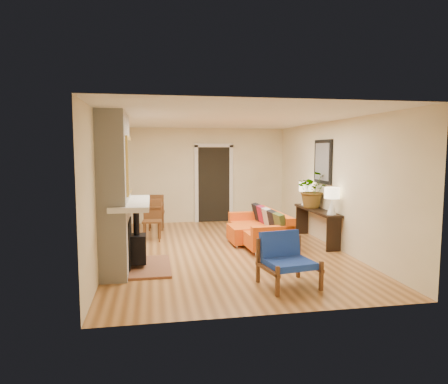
{
  "coord_description": "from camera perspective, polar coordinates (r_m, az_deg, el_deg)",
  "views": [
    {
      "loc": [
        -1.42,
        -7.76,
        2.0
      ],
      "look_at": [
        0.0,
        0.2,
        1.15
      ],
      "focal_mm": 32.0,
      "sensor_mm": 36.0,
      "label": 1
    }
  ],
  "objects": [
    {
      "name": "blue_chair",
      "position": [
        6.08,
        8.76,
        -9.11
      ],
      "size": [
        0.86,
        0.84,
        0.78
      ],
      "color": "brown",
      "rests_on": "ground"
    },
    {
      "name": "room_shell",
      "position": [
        10.61,
        0.9,
        1.9
      ],
      "size": [
        6.5,
        6.5,
        6.5
      ],
      "color": "#C4874B",
      "rests_on": "ground"
    },
    {
      "name": "lamp_near",
      "position": [
        8.2,
        15.16,
        -0.77
      ],
      "size": [
        0.3,
        0.3,
        0.54
      ],
      "color": "white",
      "rests_on": "console_table"
    },
    {
      "name": "ottoman",
      "position": [
        8.59,
        3.45,
        -5.92
      ],
      "size": [
        0.81,
        0.81,
        0.39
      ],
      "color": "silver",
      "rests_on": "ground"
    },
    {
      "name": "console_table",
      "position": [
        8.91,
        13.1,
        -3.34
      ],
      "size": [
        0.34,
        1.85,
        0.72
      ],
      "color": "black",
      "rests_on": "ground"
    },
    {
      "name": "houseplant",
      "position": [
        9.03,
        12.6,
        0.34
      ],
      "size": [
        0.78,
        0.69,
        0.81
      ],
      "primitive_type": "imported",
      "rotation": [
        0.0,
        0.0,
        -0.08
      ],
      "color": "#1E5919",
      "rests_on": "console_table"
    },
    {
      "name": "fireplace",
      "position": [
        6.82,
        -14.94,
        -0.59
      ],
      "size": [
        1.09,
        1.68,
        2.6
      ],
      "color": "white",
      "rests_on": "ground"
    },
    {
      "name": "dining_table",
      "position": [
        9.57,
        -10.39,
        -2.54
      ],
      "size": [
        0.8,
        1.7,
        0.91
      ],
      "color": "brown",
      "rests_on": "ground"
    },
    {
      "name": "lamp_far",
      "position": [
        9.47,
        11.56,
        0.2
      ],
      "size": [
        0.3,
        0.3,
        0.54
      ],
      "color": "white",
      "rests_on": "console_table"
    },
    {
      "name": "sofa",
      "position": [
        8.55,
        5.45,
        -5.2
      ],
      "size": [
        0.94,
        2.01,
        0.78
      ],
      "color": "silver",
      "rests_on": "ground"
    }
  ]
}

